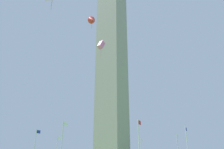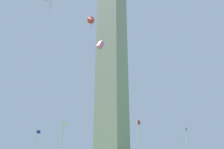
% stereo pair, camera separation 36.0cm
% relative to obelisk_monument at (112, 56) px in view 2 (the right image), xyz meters
% --- Properties ---
extents(obelisk_monument, '(5.98, 5.98, 54.35)m').
position_rel_obelisk_monument_xyz_m(obelisk_monument, '(0.00, 0.00, 0.00)').
color(obelisk_monument, gray).
rests_on(obelisk_monument, ground).
extents(flagpole_se, '(1.12, 0.14, 8.31)m').
position_rel_obelisk_monument_xyz_m(flagpole_se, '(-11.34, 11.40, -22.63)').
color(flagpole_se, silver).
rests_on(flagpole_se, ground).
extents(flagpole_s, '(1.12, 0.14, 8.31)m').
position_rel_obelisk_monument_xyz_m(flagpole_s, '(-16.06, 0.00, -22.63)').
color(flagpole_s, silver).
rests_on(flagpole_s, ground).
extents(flagpole_sw, '(1.12, 0.14, 8.31)m').
position_rel_obelisk_monument_xyz_m(flagpole_sw, '(-11.34, -11.40, -22.63)').
color(flagpole_sw, silver).
rests_on(flagpole_sw, ground).
extents(flagpole_w, '(1.12, 0.14, 8.31)m').
position_rel_obelisk_monument_xyz_m(flagpole_w, '(0.06, -16.12, -22.63)').
color(flagpole_w, silver).
rests_on(flagpole_w, ground).
extents(kite_red_delta, '(2.32, 2.35, 2.99)m').
position_rel_obelisk_monument_xyz_m(kite_red_delta, '(-14.24, -3.67, 1.01)').
color(kite_red_delta, red).
extents(kite_pink_box, '(1.41, 0.93, 2.89)m').
position_rel_obelisk_monument_xyz_m(kite_pink_box, '(-16.87, -7.67, -6.98)').
color(kite_pink_box, pink).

